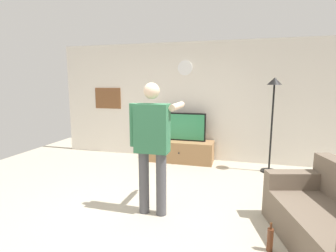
# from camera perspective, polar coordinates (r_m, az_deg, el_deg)

# --- Properties ---
(ground_plane) EXTENTS (8.40, 8.40, 0.00)m
(ground_plane) POSITION_cam_1_polar(r_m,az_deg,el_deg) (3.75, -4.71, -19.06)
(ground_plane) COLOR #B2A893
(back_wall) EXTENTS (6.40, 0.10, 2.70)m
(back_wall) POSITION_cam_1_polar(r_m,az_deg,el_deg) (6.17, 4.56, 5.31)
(back_wall) COLOR silver
(back_wall) RESTS_ON ground_plane
(tv_stand) EXTENTS (1.44, 0.56, 0.48)m
(tv_stand) POSITION_cam_1_polar(r_m,az_deg,el_deg) (6.03, 2.96, -5.47)
(tv_stand) COLOR #997047
(tv_stand) RESTS_ON ground_plane
(television) EXTENTS (1.07, 0.07, 0.64)m
(television) POSITION_cam_1_polar(r_m,az_deg,el_deg) (5.96, 3.10, -0.16)
(television) COLOR black
(television) RESTS_ON tv_stand
(wall_clock) EXTENTS (0.33, 0.03, 0.33)m
(wall_clock) POSITION_cam_1_polar(r_m,az_deg,el_deg) (6.12, 3.71, 12.49)
(wall_clock) COLOR white
(framed_picture) EXTENTS (0.69, 0.04, 0.51)m
(framed_picture) POSITION_cam_1_polar(r_m,az_deg,el_deg) (6.81, -12.91, 5.91)
(framed_picture) COLOR brown
(floor_lamp) EXTENTS (0.32, 0.32, 1.89)m
(floor_lamp) POSITION_cam_1_polar(r_m,az_deg,el_deg) (5.52, 21.88, 4.18)
(floor_lamp) COLOR black
(floor_lamp) RESTS_ON ground_plane
(person_standing_nearer_lamp) EXTENTS (0.63, 0.78, 1.79)m
(person_standing_nearer_lamp) POSITION_cam_1_polar(r_m,az_deg,el_deg) (3.49, -3.41, -3.24)
(person_standing_nearer_lamp) COLOR #4C4C51
(person_standing_nearer_lamp) RESTS_ON ground_plane
(beverage_bottle) EXTENTS (0.07, 0.07, 0.32)m
(beverage_bottle) POSITION_cam_1_polar(r_m,az_deg,el_deg) (3.24, 21.31, -22.00)
(beverage_bottle) COLOR #592D19
(beverage_bottle) RESTS_ON ground_plane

